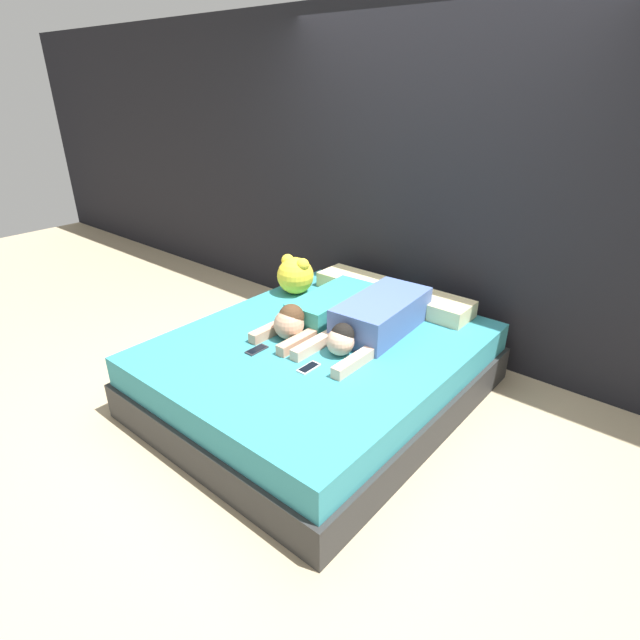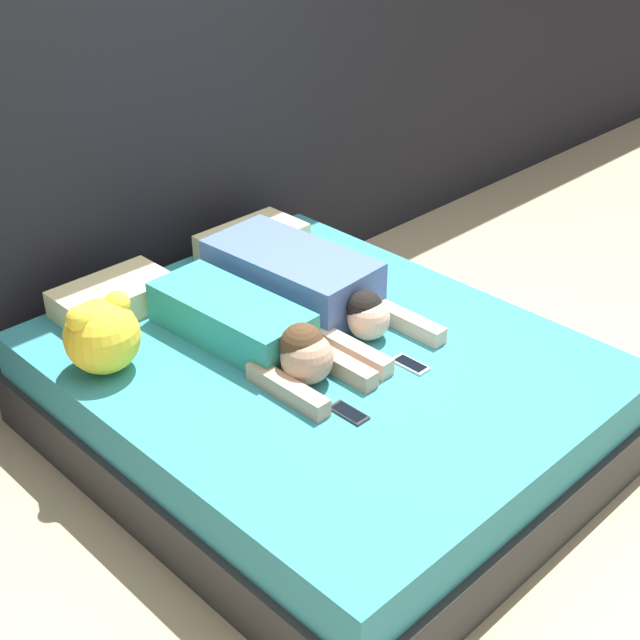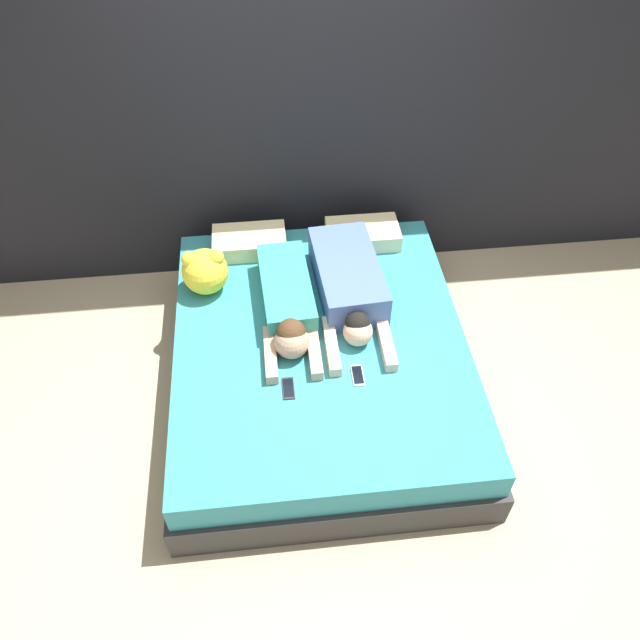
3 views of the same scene
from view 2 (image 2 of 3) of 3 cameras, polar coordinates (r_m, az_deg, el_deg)
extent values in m
plane|color=tan|center=(3.89, 0.00, -7.62)|extent=(12.00, 12.00, 0.00)
cube|color=black|center=(4.18, -12.43, 14.59)|extent=(12.00, 0.06, 2.60)
cube|color=#2D2D2D|center=(3.82, 0.00, -6.16)|extent=(1.83, 2.18, 0.25)
cube|color=teal|center=(3.68, 0.00, -3.36)|extent=(1.77, 2.12, 0.20)
cube|color=beige|center=(4.00, -13.03, 1.44)|extent=(0.51, 0.30, 0.12)
cube|color=beige|center=(4.40, -4.35, 5.04)|extent=(0.51, 0.30, 0.12)
cube|color=teal|center=(3.70, -5.72, 0.15)|extent=(0.34, 0.74, 0.18)
sphere|color=tan|center=(3.40, -0.84, -2.45)|extent=(0.21, 0.21, 0.21)
sphere|color=#4C331E|center=(3.39, -1.14, -1.62)|extent=(0.18, 0.18, 0.18)
cube|color=tan|center=(3.35, -2.11, -4.45)|extent=(0.07, 0.40, 0.07)
cube|color=tan|center=(3.50, 1.00, -2.74)|extent=(0.07, 0.40, 0.07)
cube|color=#4C66A5|center=(3.95, -1.84, 2.88)|extent=(0.44, 0.80, 0.23)
sphere|color=beige|center=(3.68, 3.13, 0.08)|extent=(0.18, 0.18, 0.18)
sphere|color=black|center=(3.67, 2.89, 0.75)|extent=(0.15, 0.15, 0.15)
cube|color=beige|center=(3.58, 1.87, -1.89)|extent=(0.07, 0.42, 0.07)
cube|color=beige|center=(3.79, 5.31, 0.00)|extent=(0.07, 0.42, 0.07)
cube|color=#2D2D33|center=(3.28, 1.86, -5.96)|extent=(0.07, 0.15, 0.01)
cube|color=black|center=(3.28, 1.86, -5.88)|extent=(0.06, 0.13, 0.00)
cube|color=silver|center=(3.56, 5.81, -2.85)|extent=(0.07, 0.15, 0.01)
cube|color=black|center=(3.56, 5.81, -2.78)|extent=(0.06, 0.13, 0.00)
sphere|color=yellow|center=(3.55, -13.77, -1.03)|extent=(0.30, 0.30, 0.30)
sphere|color=yellow|center=(3.46, -15.13, 0.05)|extent=(0.10, 0.10, 0.10)
sphere|color=yellow|center=(3.53, -12.88, 1.00)|extent=(0.10, 0.10, 0.10)
camera|label=1|loc=(4.08, 48.90, 15.60)|focal=28.00mm
camera|label=3|loc=(2.10, 73.69, 38.36)|focal=35.00mm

